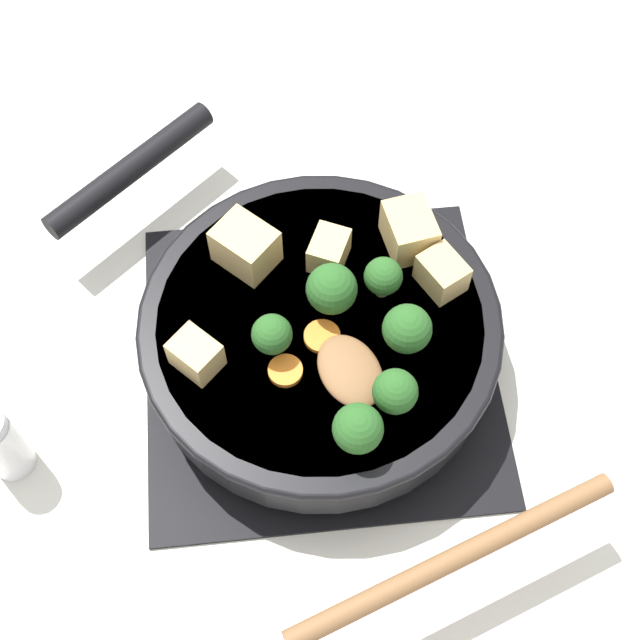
# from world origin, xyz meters

# --- Properties ---
(ground_plane) EXTENTS (2.40, 2.40, 0.00)m
(ground_plane) POSITION_xyz_m (0.00, 0.00, 0.00)
(ground_plane) COLOR silver
(front_burner_grate) EXTENTS (0.31, 0.31, 0.03)m
(front_burner_grate) POSITION_xyz_m (0.00, 0.00, 0.01)
(front_burner_grate) COLOR black
(front_burner_grate) RESTS_ON ground_plane
(skillet_pan) EXTENTS (0.39, 0.41, 0.05)m
(skillet_pan) POSITION_xyz_m (-0.00, 0.00, 0.06)
(skillet_pan) COLOR black
(skillet_pan) RESTS_ON front_burner_grate
(wooden_spoon) EXTENTS (0.25, 0.25, 0.02)m
(wooden_spoon) POSITION_xyz_m (0.05, -0.14, 0.09)
(wooden_spoon) COLOR brown
(wooden_spoon) RESTS_ON skillet_pan
(tofu_cube_center_large) EXTENTS (0.06, 0.06, 0.04)m
(tofu_cube_center_large) POSITION_xyz_m (-0.06, 0.07, 0.10)
(tofu_cube_center_large) COLOR #DBB770
(tofu_cube_center_large) RESTS_ON skillet_pan
(tofu_cube_near_handle) EXTENTS (0.05, 0.05, 0.03)m
(tofu_cube_near_handle) POSITION_xyz_m (-0.10, -0.03, 0.09)
(tofu_cube_near_handle) COLOR #DBB770
(tofu_cube_near_handle) RESTS_ON skillet_pan
(tofu_cube_east_chunk) EXTENTS (0.04, 0.05, 0.03)m
(tofu_cube_east_chunk) POSITION_xyz_m (0.10, 0.03, 0.09)
(tofu_cube_east_chunk) COLOR #DBB770
(tofu_cube_east_chunk) RESTS_ON skillet_pan
(tofu_cube_west_chunk) EXTENTS (0.05, 0.05, 0.04)m
(tofu_cube_west_chunk) POSITION_xyz_m (0.08, 0.07, 0.10)
(tofu_cube_west_chunk) COLOR #DBB770
(tofu_cube_west_chunk) RESTS_ON skillet_pan
(tofu_cube_back_piece) EXTENTS (0.04, 0.04, 0.03)m
(tofu_cube_back_piece) POSITION_xyz_m (0.01, 0.06, 0.09)
(tofu_cube_back_piece) COLOR #DBB770
(tofu_cube_back_piece) RESTS_ON skillet_pan
(broccoli_floret_near_spoon) EXTENTS (0.04, 0.04, 0.05)m
(broccoli_floret_near_spoon) POSITION_xyz_m (0.07, -0.03, 0.10)
(broccoli_floret_near_spoon) COLOR #709956
(broccoli_floret_near_spoon) RESTS_ON skillet_pan
(broccoli_floret_center_top) EXTENTS (0.03, 0.03, 0.04)m
(broccoli_floret_center_top) POSITION_xyz_m (0.05, 0.02, 0.10)
(broccoli_floret_center_top) COLOR #709956
(broccoli_floret_center_top) RESTS_ON skillet_pan
(broccoli_floret_east_rim) EXTENTS (0.04, 0.04, 0.04)m
(broccoli_floret_east_rim) POSITION_xyz_m (0.05, -0.08, 0.10)
(broccoli_floret_east_rim) COLOR #709956
(broccoli_floret_east_rim) RESTS_ON skillet_pan
(broccoli_floret_west_rim) EXTENTS (0.04, 0.04, 0.05)m
(broccoli_floret_west_rim) POSITION_xyz_m (0.01, 0.01, 0.10)
(broccoli_floret_west_rim) COLOR #709956
(broccoli_floret_west_rim) RESTS_ON skillet_pan
(broccoli_floret_north_edge) EXTENTS (0.04, 0.04, 0.05)m
(broccoli_floret_north_edge) POSITION_xyz_m (0.02, -0.11, 0.10)
(broccoli_floret_north_edge) COLOR #709956
(broccoli_floret_north_edge) RESTS_ON skillet_pan
(broccoli_floret_south_cluster) EXTENTS (0.03, 0.03, 0.04)m
(broccoli_floret_south_cluster) POSITION_xyz_m (-0.04, -0.02, 0.10)
(broccoli_floret_south_cluster) COLOR #709956
(broccoli_floret_south_cluster) RESTS_ON skillet_pan
(carrot_slice_orange_thin) EXTENTS (0.03, 0.03, 0.01)m
(carrot_slice_orange_thin) POSITION_xyz_m (-0.00, -0.02, 0.08)
(carrot_slice_orange_thin) COLOR orange
(carrot_slice_orange_thin) RESTS_ON skillet_pan
(carrot_slice_near_center) EXTENTS (0.03, 0.03, 0.01)m
(carrot_slice_near_center) POSITION_xyz_m (-0.03, -0.04, 0.08)
(carrot_slice_near_center) COLOR orange
(carrot_slice_near_center) RESTS_ON skillet_pan
(salt_shaker) EXTENTS (0.04, 0.04, 0.09)m
(salt_shaker) POSITION_xyz_m (-0.27, -0.07, 0.04)
(salt_shaker) COLOR white
(salt_shaker) RESTS_ON ground_plane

